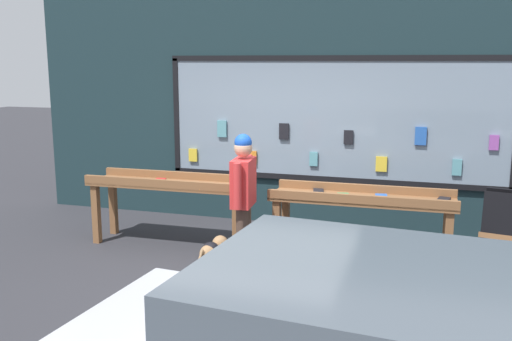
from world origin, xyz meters
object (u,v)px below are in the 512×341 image
object	(u,v)px
display_table_left	(170,190)
display_table_right	(362,205)
small_dog	(213,251)
person_browsing	(243,192)
sandwich_board_sign	(509,233)

from	to	relation	value
display_table_left	display_table_right	size ratio (longest dim) A/B	1.00
display_table_left	small_dog	distance (m)	1.36
person_browsing	display_table_left	bearing A→B (deg)	58.60
display_table_right	person_browsing	world-z (taller)	person_browsing
display_table_left	person_browsing	size ratio (longest dim) A/B	1.36
display_table_right	person_browsing	distance (m)	1.47
display_table_left	sandwich_board_sign	bearing A→B (deg)	1.14
small_dog	display_table_right	bearing A→B (deg)	-50.67
small_dog	sandwich_board_sign	bearing A→B (deg)	-62.94
small_dog	sandwich_board_sign	world-z (taller)	sandwich_board_sign
display_table_left	person_browsing	xyz separation A→B (m)	(1.24, -0.62, 0.20)
display_table_left	person_browsing	world-z (taller)	person_browsing
display_table_right	small_dog	xyz separation A→B (m)	(-1.61, -0.87, -0.46)
person_browsing	small_dog	xyz separation A→B (m)	(-0.30, -0.25, -0.67)
display_table_right	small_dog	size ratio (longest dim) A/B	3.98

